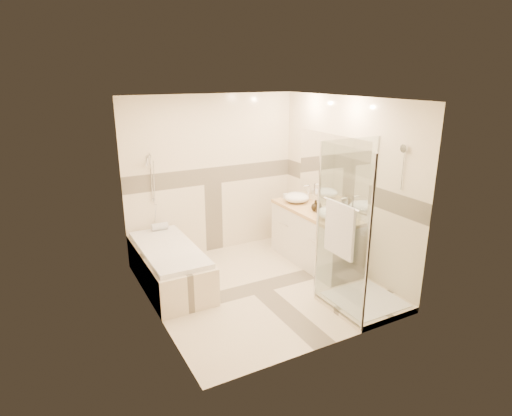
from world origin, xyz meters
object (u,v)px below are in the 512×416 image
shower_enclosure (356,268)px  bathtub (169,264)px  vanity (314,237)px  vessel_sink_far (333,213)px  amenity_bottle_a (318,206)px  amenity_bottle_b (316,205)px  vessel_sink_near (297,197)px

shower_enclosure → bathtub: bearing=138.9°
bathtub → vanity: vanity is taller
vessel_sink_far → amenity_bottle_a: size_ratio=2.42×
bathtub → vanity: 2.18m
amenity_bottle_a → amenity_bottle_b: 0.06m
vessel_sink_near → amenity_bottle_b: 0.50m
bathtub → vessel_sink_near: 2.22m
vessel_sink_near → amenity_bottle_b: size_ratio=2.36×
shower_enclosure → vessel_sink_near: size_ratio=5.21×
amenity_bottle_b → vessel_sink_far: bearing=-90.0°
bathtub → vanity: bearing=-9.2°
vanity → vessel_sink_near: vessel_sink_near is taller
shower_enclosure → vessel_sink_far: size_ratio=4.62×
vessel_sink_near → amenity_bottle_a: (0.00, -0.57, 0.01)m
shower_enclosure → amenity_bottle_b: size_ratio=12.29×
vanity → amenity_bottle_a: 0.52m
bathtub → vessel_sink_far: 2.36m
vanity → vessel_sink_far: vessel_sink_far is taller
vessel_sink_near → amenity_bottle_b: amenity_bottle_b is taller
vessel_sink_near → shower_enclosure: bearing=-98.9°
vanity → vessel_sink_near: size_ratio=4.13×
shower_enclosure → amenity_bottle_b: (0.27, 1.24, 0.43)m
bathtub → vessel_sink_near: vessel_sink_near is taller
vessel_sink_near → bathtub: bearing=-176.7°
bathtub → vessel_sink_far: vessel_sink_far is taller
vanity → amenity_bottle_b: amenity_bottle_b is taller
vessel_sink_far → amenity_bottle_b: size_ratio=2.66×
vessel_sink_far → amenity_bottle_b: bearing=90.0°
shower_enclosure → vessel_sink_near: shower_enclosure is taller
vessel_sink_near → vessel_sink_far: bearing=-90.0°
bathtub → vessel_sink_far: (2.13, -0.79, 0.63)m
shower_enclosure → amenity_bottle_a: shower_enclosure is taller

